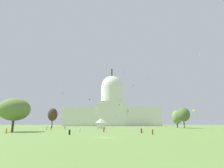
{
  "coord_description": "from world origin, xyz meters",
  "views": [
    {
      "loc": [
        1.77,
        -39.85,
        2.8
      ],
      "look_at": [
        2.33,
        91.99,
        31.03
      ],
      "focal_mm": 29.75,
      "sensor_mm": 36.0,
      "label": 1
    }
  ],
  "objects_px": {
    "person_red_lawn_far_right": "(50,128)",
    "person_maroon_front_left": "(152,132)",
    "kite_black_mid": "(89,100)",
    "event_tent": "(100,124)",
    "person_orange_edge_west": "(46,128)",
    "kite_yellow_low": "(193,111)",
    "tree_east_far": "(182,114)",
    "kite_turquoise_low": "(90,118)",
    "kite_violet_high": "(123,72)",
    "kite_lime_low": "(116,115)",
    "person_orange_lawn_far_left": "(5,131)",
    "kite_red_high": "(132,85)",
    "person_maroon_near_tent": "(141,131)",
    "kite_orange_mid": "(62,93)",
    "person_white_deep_crowd": "(79,130)",
    "kite_green_high": "(147,79)",
    "tree_east_mid": "(176,117)",
    "kite_white_mid": "(199,54)",
    "person_olive_near_tree_west": "(64,128)",
    "capitol_building": "(111,108)",
    "tree_west_far": "(52,115)",
    "person_red_aisle_center": "(103,130)",
    "kite_magenta_low": "(118,105)",
    "tree_west_near": "(13,109)",
    "kite_pink_low": "(127,112)",
    "person_black_front_center": "(69,132)"
  },
  "relations": [
    {
      "from": "kite_yellow_low",
      "to": "kite_turquoise_low",
      "type": "bearing_deg",
      "value": 160.93
    },
    {
      "from": "kite_green_high",
      "to": "tree_west_far",
      "type": "bearing_deg",
      "value": -173.56
    },
    {
      "from": "person_olive_near_tree_west",
      "to": "person_red_lawn_far_right",
      "type": "bearing_deg",
      "value": -25.34
    },
    {
      "from": "tree_west_far",
      "to": "kite_black_mid",
      "type": "relative_size",
      "value": 15.16
    },
    {
      "from": "kite_magenta_low",
      "to": "event_tent",
      "type": "bearing_deg",
      "value": 118.65
    },
    {
      "from": "kite_lime_low",
      "to": "kite_orange_mid",
      "type": "relative_size",
      "value": 2.49
    },
    {
      "from": "person_red_lawn_far_right",
      "to": "person_orange_edge_west",
      "type": "relative_size",
      "value": 1.05
    },
    {
      "from": "tree_east_mid",
      "to": "person_orange_lawn_far_left",
      "type": "bearing_deg",
      "value": -134.31
    },
    {
      "from": "kite_magenta_low",
      "to": "person_maroon_near_tent",
      "type": "bearing_deg",
      "value": 135.1
    },
    {
      "from": "person_white_deep_crowd",
      "to": "kite_green_high",
      "type": "height_order",
      "value": "kite_green_high"
    },
    {
      "from": "kite_black_mid",
      "to": "kite_magenta_low",
      "type": "bearing_deg",
      "value": -130.35
    },
    {
      "from": "tree_east_far",
      "to": "kite_yellow_low",
      "type": "bearing_deg",
      "value": -104.15
    },
    {
      "from": "person_red_lawn_far_right",
      "to": "person_maroon_front_left",
      "type": "distance_m",
      "value": 51.9
    },
    {
      "from": "person_olive_near_tree_west",
      "to": "capitol_building",
      "type": "bearing_deg",
      "value": 159.69
    },
    {
      "from": "tree_west_far",
      "to": "kite_magenta_low",
      "type": "bearing_deg",
      "value": 16.51
    },
    {
      "from": "tree_west_near",
      "to": "kite_yellow_low",
      "type": "relative_size",
      "value": 3.8
    },
    {
      "from": "person_maroon_near_tent",
      "to": "kite_red_high",
      "type": "distance_m",
      "value": 121.14
    },
    {
      "from": "tree_west_far",
      "to": "kite_orange_mid",
      "type": "relative_size",
      "value": 15.13
    },
    {
      "from": "kite_lime_low",
      "to": "kite_yellow_low",
      "type": "relative_size",
      "value": 0.65
    },
    {
      "from": "kite_turquoise_low",
      "to": "kite_pink_low",
      "type": "xyz_separation_m",
      "value": [
        29.63,
        -128.49,
        -1.18
      ]
    },
    {
      "from": "person_red_lawn_far_right",
      "to": "kite_black_mid",
      "type": "xyz_separation_m",
      "value": [
        6.85,
        82.39,
        23.38
      ]
    },
    {
      "from": "kite_violet_high",
      "to": "kite_orange_mid",
      "type": "relative_size",
      "value": 4.08
    },
    {
      "from": "person_white_deep_crowd",
      "to": "kite_turquoise_low",
      "type": "distance_m",
      "value": 143.68
    },
    {
      "from": "tree_west_near",
      "to": "person_white_deep_crowd",
      "type": "relative_size",
      "value": 8.3
    },
    {
      "from": "tree_east_far",
      "to": "kite_turquoise_low",
      "type": "distance_m",
      "value": 112.87
    },
    {
      "from": "event_tent",
      "to": "person_orange_edge_west",
      "type": "relative_size",
      "value": 3.32
    },
    {
      "from": "tree_east_mid",
      "to": "kite_white_mid",
      "type": "xyz_separation_m",
      "value": [
        -11.22,
        -64.21,
        22.66
      ]
    },
    {
      "from": "kite_violet_high",
      "to": "kite_lime_low",
      "type": "bearing_deg",
      "value": 67.92
    },
    {
      "from": "tree_east_mid",
      "to": "person_white_deep_crowd",
      "type": "relative_size",
      "value": 7.62
    },
    {
      "from": "tree_west_far",
      "to": "kite_white_mid",
      "type": "xyz_separation_m",
      "value": [
        77.6,
        -64.87,
        20.79
      ]
    },
    {
      "from": "kite_green_high",
      "to": "kite_red_high",
      "type": "bearing_deg",
      "value": 105.71
    },
    {
      "from": "person_red_aisle_center",
      "to": "kite_orange_mid",
      "type": "bearing_deg",
      "value": -28.41
    },
    {
      "from": "tree_east_far",
      "to": "person_maroon_front_left",
      "type": "distance_m",
      "value": 74.16
    },
    {
      "from": "kite_violet_high",
      "to": "kite_pink_low",
      "type": "distance_m",
      "value": 72.6
    },
    {
      "from": "person_orange_lawn_far_left",
      "to": "kite_red_high",
      "type": "height_order",
      "value": "kite_red_high"
    },
    {
      "from": "event_tent",
      "to": "person_maroon_front_left",
      "type": "distance_m",
      "value": 55.99
    },
    {
      "from": "person_orange_edge_west",
      "to": "kite_violet_high",
      "type": "bearing_deg",
      "value": -115.18
    },
    {
      "from": "person_red_lawn_far_right",
      "to": "kite_orange_mid",
      "type": "height_order",
      "value": "kite_orange_mid"
    },
    {
      "from": "kite_white_mid",
      "to": "kite_red_high",
      "type": "bearing_deg",
      "value": 96.79
    },
    {
      "from": "kite_turquoise_low",
      "to": "kite_yellow_low",
      "type": "bearing_deg",
      "value": 98.36
    },
    {
      "from": "person_orange_lawn_far_left",
      "to": "event_tent",
      "type": "bearing_deg",
      "value": 96.43
    },
    {
      "from": "capitol_building",
      "to": "tree_east_far",
      "type": "height_order",
      "value": "capitol_building"
    },
    {
      "from": "tree_west_far",
      "to": "person_white_deep_crowd",
      "type": "distance_m",
      "value": 78.16
    },
    {
      "from": "kite_orange_mid",
      "to": "kite_green_high",
      "type": "height_order",
      "value": "kite_green_high"
    },
    {
      "from": "capitol_building",
      "to": "kite_orange_mid",
      "type": "xyz_separation_m",
      "value": [
        -34.3,
        -100.57,
        1.84
      ]
    },
    {
      "from": "person_maroon_front_left",
      "to": "kite_yellow_low",
      "type": "height_order",
      "value": "kite_yellow_low"
    },
    {
      "from": "tree_west_far",
      "to": "kite_turquoise_low",
      "type": "distance_m",
      "value": 74.7
    },
    {
      "from": "person_red_aisle_center",
      "to": "person_black_front_center",
      "type": "bearing_deg",
      "value": 96.07
    },
    {
      "from": "kite_violet_high",
      "to": "person_red_lawn_far_right",
      "type": "bearing_deg",
      "value": -155.84
    },
    {
      "from": "event_tent",
      "to": "person_orange_lawn_far_left",
      "type": "height_order",
      "value": "event_tent"
    }
  ]
}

